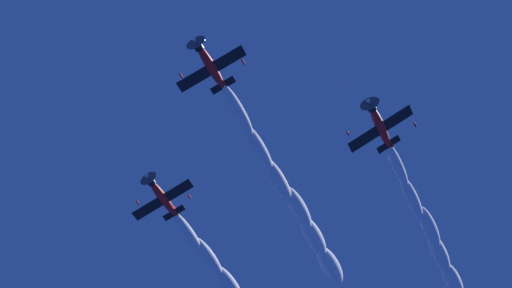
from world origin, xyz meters
The scene contains 5 objects.
airplane_lead centered at (4.43, -0.99, 67.19)m, with size 7.36×7.98×2.90m.
airplane_left_wingman centered at (19.85, -13.41, 65.11)m, with size 7.37×7.82×3.12m.
airplane_right_wingman centered at (16.28, 14.20, 66.32)m, with size 7.36×7.92×2.99m.
smoke_trail_lead centered at (29.29, 2.05, 67.98)m, with size 36.53×6.47×3.01m.
smoke_trail_left_wingman centered at (44.50, -10.62, 65.91)m, with size 36.34×5.93×3.07m.
Camera 1 is at (-25.98, -25.90, 1.72)m, focal length 49.31 mm.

